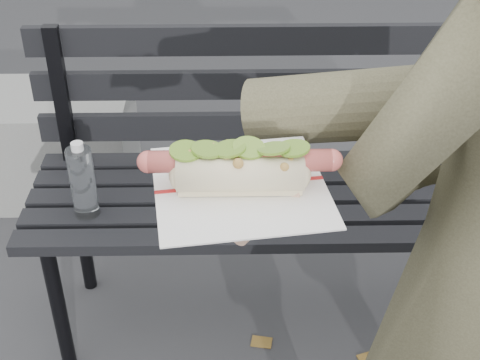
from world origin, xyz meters
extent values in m
cylinder|color=black|center=(-0.56, 0.72, 0.23)|extent=(0.04, 0.04, 0.45)
cylinder|color=black|center=(-0.56, 1.06, 0.23)|extent=(0.04, 0.04, 0.45)
cube|color=black|center=(0.11, 0.71, 0.47)|extent=(1.50, 0.07, 0.03)
cube|color=black|center=(0.11, 0.80, 0.47)|extent=(1.50, 0.07, 0.03)
cube|color=black|center=(0.11, 0.89, 0.47)|extent=(1.50, 0.07, 0.03)
cube|color=black|center=(0.11, 0.98, 0.47)|extent=(1.50, 0.07, 0.03)
cube|color=black|center=(0.11, 1.07, 0.47)|extent=(1.50, 0.07, 0.03)
cube|color=black|center=(-0.56, 1.08, 0.67)|extent=(0.04, 0.03, 0.42)
cube|color=black|center=(0.11, 1.10, 0.57)|extent=(1.50, 0.02, 0.08)
cube|color=black|center=(0.11, 1.10, 0.70)|extent=(1.50, 0.02, 0.08)
cube|color=black|center=(0.11, 1.10, 0.83)|extent=(1.50, 0.02, 0.08)
cylinder|color=white|center=(-0.47, 0.81, 0.57)|extent=(0.06, 0.06, 0.19)
cylinder|color=white|center=(-0.47, 0.81, 0.68)|extent=(0.03, 0.03, 0.02)
cylinder|color=#42402C|center=(0.16, 0.15, 1.14)|extent=(0.51, 0.23, 0.19)
cylinder|color=#D8A384|center=(-0.05, 0.05, 1.07)|extent=(0.09, 0.08, 0.07)
ellipsoid|color=#D8A384|center=(-0.09, 0.04, 1.07)|extent=(0.10, 0.11, 0.03)
cylinder|color=#D8A384|center=(-0.15, 0.01, 1.07)|extent=(0.05, 0.02, 0.02)
cylinder|color=#D8A384|center=(-0.15, 0.03, 1.07)|extent=(0.05, 0.02, 0.02)
cylinder|color=#D8A384|center=(-0.15, 0.05, 1.07)|extent=(0.05, 0.02, 0.02)
cylinder|color=#D8A384|center=(-0.15, 0.07, 1.07)|extent=(0.05, 0.02, 0.02)
cylinder|color=#D8A384|center=(-0.08, -0.01, 1.07)|extent=(0.04, 0.05, 0.02)
cube|color=white|center=(-0.09, 0.04, 1.09)|extent=(0.21, 0.21, 0.00)
cube|color=#B21E1E|center=(-0.09, 0.04, 1.09)|extent=(0.19, 0.03, 0.00)
cylinder|color=#CC564E|center=(-0.09, 0.04, 1.12)|extent=(0.20, 0.02, 0.02)
sphere|color=#CC564E|center=(-0.19, 0.04, 1.12)|extent=(0.03, 0.02, 0.02)
sphere|color=#CC564E|center=(0.01, 0.04, 1.12)|extent=(0.03, 0.02, 0.02)
sphere|color=#9E6B2D|center=(-0.12, 0.06, 1.13)|extent=(0.01, 0.01, 0.01)
sphere|color=#9E6B2D|center=(-0.03, 0.04, 1.13)|extent=(0.01, 0.01, 0.01)
sphere|color=#9E6B2D|center=(-0.11, 0.03, 1.13)|extent=(0.01, 0.01, 0.01)
sphere|color=#9E6B2D|center=(-0.15, 0.03, 1.12)|extent=(0.01, 0.01, 0.01)
sphere|color=#9E6B2D|center=(-0.09, 0.06, 1.13)|extent=(0.01, 0.01, 0.01)
sphere|color=#9E6B2D|center=(-0.06, 0.03, 1.12)|extent=(0.01, 0.01, 0.01)
sphere|color=#9E6B2D|center=(-0.04, 0.03, 1.12)|extent=(0.01, 0.01, 0.01)
sphere|color=#9E6B2D|center=(-0.10, 0.06, 1.12)|extent=(0.01, 0.01, 0.01)
sphere|color=#9E6B2D|center=(-0.04, 0.02, 1.13)|extent=(0.01, 0.01, 0.01)
sphere|color=#9E6B2D|center=(-0.04, 0.05, 1.12)|extent=(0.01, 0.01, 0.01)
sphere|color=#9E6B2D|center=(-0.04, 0.03, 1.13)|extent=(0.01, 0.01, 0.01)
sphere|color=#9E6B2D|center=(-0.12, 0.05, 1.13)|extent=(0.01, 0.01, 0.01)
sphere|color=#9E6B2D|center=(-0.07, 0.05, 1.12)|extent=(0.01, 0.01, 0.01)
sphere|color=#9E6B2D|center=(-0.09, 0.02, 1.13)|extent=(0.01, 0.01, 0.01)
sphere|color=#9E6B2D|center=(-0.05, 0.06, 1.13)|extent=(0.01, 0.01, 0.01)
sphere|color=#9E6B2D|center=(-0.09, 0.04, 1.12)|extent=(0.01, 0.01, 0.01)
sphere|color=#9E6B2D|center=(-0.10, 0.06, 1.13)|extent=(0.01, 0.01, 0.01)
sphere|color=#9E6B2D|center=(-0.15, 0.04, 1.13)|extent=(0.01, 0.01, 0.01)
sphere|color=#9E6B2D|center=(-0.08, 0.03, 1.12)|extent=(0.01, 0.01, 0.01)
sphere|color=#9E6B2D|center=(-0.15, 0.05, 1.12)|extent=(0.01, 0.01, 0.01)
sphere|color=#9E6B2D|center=(-0.12, 0.05, 1.12)|extent=(0.01, 0.01, 0.01)
sphere|color=#9E6B2D|center=(-0.05, 0.04, 1.13)|extent=(0.01, 0.01, 0.01)
cylinder|color=olive|center=(-0.15, 0.04, 1.13)|extent=(0.04, 0.04, 0.01)
cylinder|color=olive|center=(-0.13, 0.04, 1.13)|extent=(0.04, 0.04, 0.01)
cylinder|color=olive|center=(-0.10, 0.04, 1.13)|extent=(0.04, 0.04, 0.01)
cylinder|color=olive|center=(-0.08, 0.05, 1.14)|extent=(0.04, 0.04, 0.01)
cylinder|color=olive|center=(-0.06, 0.04, 1.14)|extent=(0.04, 0.04, 0.01)
cylinder|color=olive|center=(-0.03, 0.04, 1.14)|extent=(0.04, 0.04, 0.01)
cube|color=brown|center=(0.82, 1.68, 0.00)|extent=(0.08, 0.07, 0.00)
cube|color=brown|center=(0.51, 2.00, 0.00)|extent=(0.10, 0.08, 0.00)
cube|color=brown|center=(-0.01, 0.80, 0.00)|extent=(0.07, 0.05, 0.00)
cube|color=brown|center=(0.30, 0.73, 0.00)|extent=(0.09, 0.08, 0.00)
camera|label=1|loc=(-0.10, -0.57, 1.51)|focal=50.00mm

